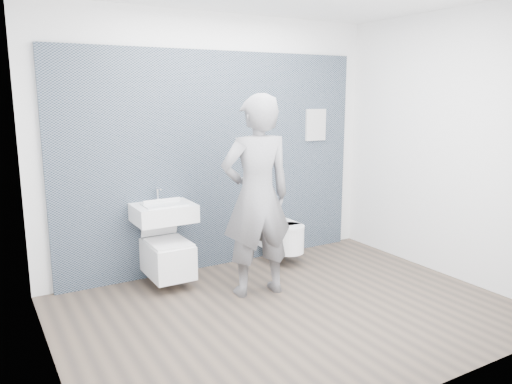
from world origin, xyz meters
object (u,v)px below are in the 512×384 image
washbasin (164,212)px  visitor (257,197)px  toilet_rounded (284,236)px  toilet_square (167,256)px

washbasin → visitor: bearing=-45.7°
toilet_rounded → visitor: visitor is taller
washbasin → visitor: visitor is taller
toilet_square → visitor: (0.69, -0.64, 0.67)m
washbasin → toilet_square: washbasin is taller
toilet_rounded → visitor: bearing=-139.3°
toilet_square → visitor: 1.15m
toilet_square → visitor: size_ratio=0.40×
washbasin → toilet_square: size_ratio=0.77×
visitor → toilet_square: bearing=-35.6°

